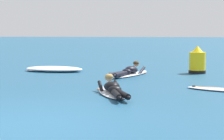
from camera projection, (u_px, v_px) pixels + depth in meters
The scene contains 6 objects.
ground_plane at pixel (99, 68), 17.33m from camera, with size 120.00×120.00×0.00m, color navy.
surfer_near at pixel (113, 90), 10.33m from camera, with size 1.14×2.38×0.54m.
surfer_far at pixel (130, 72), 14.52m from camera, with size 1.47×2.57×0.54m.
drifting_surfboard at pixel (220, 89), 11.04m from camera, with size 1.92×1.29×0.16m.
whitewater_front at pixel (54, 69), 15.95m from camera, with size 2.41×1.37×0.20m.
channel_marker_buoy at pixel (197, 62), 15.23m from camera, with size 0.64×0.64×1.04m.
Camera 1 is at (2.23, -7.11, 1.70)m, focal length 65.26 mm.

